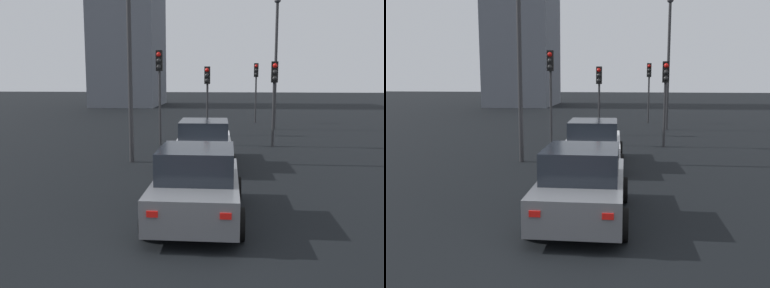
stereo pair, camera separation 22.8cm
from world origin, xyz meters
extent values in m
cube|color=black|center=(0.00, 0.00, -0.10)|extent=(160.00, 160.00, 0.20)
cube|color=silver|center=(8.32, 0.00, 0.60)|extent=(4.50, 1.95, 0.69)
cube|color=#1E232B|center=(8.10, -0.01, 1.27)|extent=(2.05, 1.67, 0.64)
cylinder|color=black|center=(9.72, -0.88, 0.32)|extent=(0.65, 0.24, 0.64)
cylinder|color=black|center=(9.67, 0.95, 0.32)|extent=(0.65, 0.24, 0.64)
cylinder|color=black|center=(6.96, -0.96, 0.32)|extent=(0.65, 0.24, 0.64)
cylinder|color=black|center=(6.91, 0.88, 0.32)|extent=(0.65, 0.24, 0.64)
cube|color=red|center=(6.09, -0.72, 0.73)|extent=(0.04, 0.20, 0.11)
cube|color=red|center=(6.06, 0.60, 0.73)|extent=(0.04, 0.20, 0.11)
cube|color=slate|center=(2.50, -0.21, 0.61)|extent=(4.10, 1.77, 0.69)
cube|color=#1E232B|center=(2.30, -0.22, 1.28)|extent=(1.85, 1.55, 0.65)
cylinder|color=black|center=(3.77, -1.08, 0.32)|extent=(0.64, 0.22, 0.64)
cylinder|color=black|center=(3.76, 0.67, 0.32)|extent=(0.64, 0.22, 0.64)
cylinder|color=black|center=(1.24, -1.10, 0.32)|extent=(0.64, 0.22, 0.64)
cylinder|color=black|center=(1.23, 0.65, 0.32)|extent=(0.64, 0.22, 0.64)
cube|color=red|center=(0.45, -0.86, 0.73)|extent=(0.03, 0.20, 0.11)
cube|color=red|center=(0.44, 0.40, 0.73)|extent=(0.03, 0.20, 0.11)
cylinder|color=#2D2D30|center=(16.15, 0.32, 1.34)|extent=(0.11, 0.11, 2.69)
cube|color=black|center=(16.09, 0.33, 3.14)|extent=(0.23, 0.30, 0.90)
sphere|color=red|center=(15.98, 0.34, 3.41)|extent=(0.20, 0.20, 0.20)
sphere|color=black|center=(15.98, 0.34, 3.14)|extent=(0.20, 0.20, 0.20)
sphere|color=black|center=(15.98, 0.34, 2.87)|extent=(0.20, 0.20, 0.20)
cylinder|color=#2D2D30|center=(12.63, 2.26, 1.66)|extent=(0.11, 0.11, 3.31)
cube|color=black|center=(12.57, 2.27, 3.76)|extent=(0.20, 0.28, 0.90)
sphere|color=red|center=(12.46, 2.27, 4.03)|extent=(0.20, 0.20, 0.20)
sphere|color=black|center=(12.46, 2.27, 3.76)|extent=(0.20, 0.20, 0.20)
sphere|color=black|center=(12.46, 2.27, 3.49)|extent=(0.20, 0.20, 0.20)
cylinder|color=#2D2D30|center=(22.56, -2.56, 1.52)|extent=(0.11, 0.11, 3.04)
cube|color=black|center=(22.50, -2.55, 3.49)|extent=(0.24, 0.30, 0.90)
sphere|color=red|center=(22.39, -2.53, 3.76)|extent=(0.20, 0.20, 0.20)
sphere|color=black|center=(22.39, -2.53, 3.49)|extent=(0.20, 0.20, 0.20)
sphere|color=black|center=(22.39, -2.53, 3.22)|extent=(0.20, 0.20, 0.20)
cylinder|color=#2D2D30|center=(12.56, -2.78, 1.41)|extent=(0.11, 0.11, 2.81)
cube|color=black|center=(12.50, -2.78, 3.26)|extent=(0.20, 0.28, 0.90)
sphere|color=red|center=(12.39, -2.78, 3.53)|extent=(0.20, 0.20, 0.20)
sphere|color=black|center=(12.39, -2.78, 3.26)|extent=(0.20, 0.20, 0.20)
sphere|color=black|center=(12.39, -2.78, 2.99)|extent=(0.20, 0.20, 0.20)
cylinder|color=#2D2D30|center=(8.54, 2.64, 4.40)|extent=(0.16, 0.16, 8.79)
cylinder|color=#2D2D30|center=(18.90, -3.45, 3.58)|extent=(0.16, 0.16, 7.16)
ellipsoid|color=#4C4C51|center=(18.90, -3.45, 7.28)|extent=(0.56, 0.36, 0.24)
cube|color=slate|center=(39.67, 10.00, 8.54)|extent=(9.25, 6.56, 17.09)
camera|label=1|loc=(-6.59, -0.92, 3.07)|focal=40.39mm
camera|label=2|loc=(-6.57, -1.14, 3.07)|focal=40.39mm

